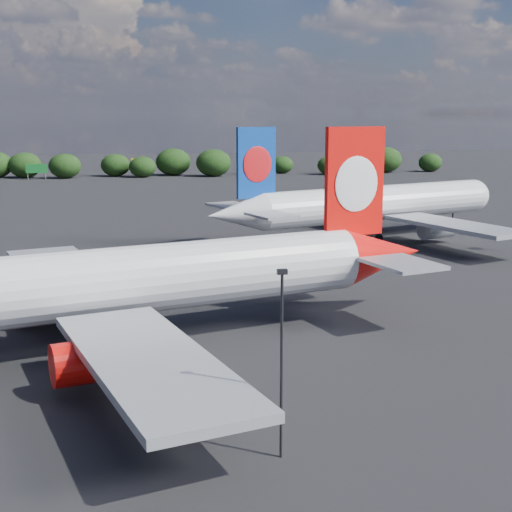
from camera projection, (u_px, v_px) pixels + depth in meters
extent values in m
plane|color=black|center=(81.00, 250.00, 100.29)|extent=(500.00, 500.00, 0.00)
cylinder|color=silver|center=(121.00, 281.00, 57.67)|extent=(42.39, 16.34, 5.58)
cone|color=red|center=(382.00, 254.00, 68.62)|extent=(10.06, 7.69, 5.58)
cube|color=red|center=(355.00, 182.00, 65.80)|extent=(6.07, 2.12, 10.04)
ellipsoid|color=white|center=(357.00, 184.00, 65.54)|extent=(4.58, 1.43, 5.13)
ellipsoid|color=white|center=(352.00, 184.00, 66.13)|extent=(4.58, 1.43, 5.13)
cube|color=#93959A|center=(402.00, 264.00, 62.17)|extent=(6.58, 7.76, 0.33)
cube|color=#93959A|center=(329.00, 241.00, 73.00)|extent=(6.58, 7.76, 0.33)
cube|color=#93959A|center=(149.00, 361.00, 44.26)|extent=(12.77, 23.42, 0.61)
cube|color=#93959A|center=(60.00, 270.00, 69.86)|extent=(12.77, 23.42, 0.61)
cylinder|color=red|center=(93.00, 361.00, 48.52)|extent=(6.17, 4.35, 3.01)
cube|color=#93959A|center=(93.00, 350.00, 48.36)|extent=(2.46, 0.96, 1.34)
cylinder|color=red|center=(47.00, 300.00, 64.27)|extent=(6.17, 4.35, 3.01)
cube|color=#93959A|center=(47.00, 292.00, 64.12)|extent=(2.46, 0.96, 1.34)
cylinder|color=black|center=(162.00, 335.00, 56.43)|extent=(0.38, 0.38, 2.79)
cylinder|color=black|center=(162.00, 348.00, 56.64)|extent=(1.31, 0.80, 1.23)
cylinder|color=black|center=(176.00, 345.00, 57.16)|extent=(1.31, 0.80, 1.23)
cylinder|color=black|center=(137.00, 314.00, 62.34)|extent=(0.38, 0.38, 2.79)
cylinder|color=black|center=(138.00, 326.00, 62.54)|extent=(1.31, 0.80, 1.23)
cylinder|color=black|center=(151.00, 324.00, 63.07)|extent=(1.31, 0.80, 1.23)
cylinder|color=silver|center=(377.00, 203.00, 109.69)|extent=(40.43, 18.46, 5.38)
sphere|color=silver|center=(472.00, 196.00, 119.70)|extent=(6.85, 6.85, 5.38)
cone|color=silver|center=(236.00, 214.00, 97.58)|extent=(9.90, 7.90, 5.38)
cube|color=#0D3C98|center=(256.00, 163.00, 97.81)|extent=(5.77, 2.44, 9.69)
ellipsoid|color=red|center=(257.00, 164.00, 97.57)|extent=(4.34, 1.68, 4.95)
ellipsoid|color=red|center=(255.00, 164.00, 98.12)|extent=(4.34, 1.68, 4.95)
cube|color=#93959A|center=(272.00, 215.00, 93.51)|extent=(6.69, 7.69, 0.32)
cube|color=#93959A|center=(230.00, 205.00, 103.58)|extent=(6.69, 7.69, 0.32)
cube|color=#93959A|center=(454.00, 225.00, 99.18)|extent=(13.65, 22.64, 0.59)
cube|color=#93959A|center=(335.00, 204.00, 122.98)|extent=(13.65, 22.64, 0.59)
cylinder|color=#93959A|center=(437.00, 228.00, 105.09)|extent=(6.04, 4.51, 2.91)
cube|color=#93959A|center=(437.00, 223.00, 104.94)|extent=(2.34, 1.08, 1.29)
cylinder|color=#93959A|center=(364.00, 214.00, 119.73)|extent=(6.04, 4.51, 2.91)
cube|color=#93959A|center=(364.00, 210.00, 119.58)|extent=(2.34, 1.08, 1.29)
cylinder|color=black|center=(379.00, 231.00, 106.63)|extent=(0.38, 0.38, 2.69)
cylinder|color=black|center=(379.00, 238.00, 106.83)|extent=(1.28, 0.85, 1.18)
cylinder|color=black|center=(373.00, 239.00, 106.25)|extent=(1.28, 0.85, 1.18)
cylinder|color=black|center=(353.00, 225.00, 112.12)|extent=(0.38, 0.38, 2.69)
cylinder|color=black|center=(352.00, 232.00, 112.32)|extent=(1.28, 0.85, 1.18)
cylinder|color=black|center=(346.00, 232.00, 111.74)|extent=(1.28, 0.85, 1.18)
cylinder|color=black|center=(452.00, 220.00, 118.34)|extent=(0.33, 0.33, 2.69)
cylinder|color=black|center=(452.00, 226.00, 118.55)|extent=(1.04, 0.67, 0.97)
cylinder|color=black|center=(281.00, 368.00, 38.85)|extent=(0.16, 0.16, 10.49)
cube|color=black|center=(282.00, 272.00, 37.79)|extent=(0.55, 0.30, 0.28)
cube|color=#136023|center=(36.00, 169.00, 208.05)|extent=(6.00, 0.30, 2.60)
cylinder|color=gray|center=(28.00, 176.00, 208.02)|extent=(0.20, 0.20, 2.00)
cylinder|color=gray|center=(46.00, 176.00, 208.95)|extent=(0.20, 0.20, 2.00)
cube|color=gold|center=(139.00, 163.00, 219.21)|extent=(5.00, 0.30, 3.00)
cylinder|color=gray|center=(140.00, 172.00, 219.75)|extent=(0.30, 0.30, 2.50)
ellipsoid|color=black|center=(25.00, 165.00, 213.51)|extent=(9.83, 8.32, 7.56)
ellipsoid|color=black|center=(65.00, 166.00, 211.80)|extent=(9.55, 8.08, 7.34)
ellipsoid|color=black|center=(115.00, 165.00, 218.45)|extent=(8.94, 7.56, 6.88)
ellipsoid|color=black|center=(142.00, 167.00, 215.06)|extent=(8.18, 6.92, 6.29)
ellipsoid|color=black|center=(173.00, 162.00, 221.88)|extent=(10.87, 9.20, 8.36)
ellipsoid|color=black|center=(214.00, 163.00, 218.06)|extent=(10.80, 9.13, 8.30)
ellipsoid|color=black|center=(255.00, 165.00, 225.69)|extent=(7.80, 6.60, 6.00)
ellipsoid|color=black|center=(282.00, 165.00, 229.77)|extent=(7.17, 6.07, 5.52)
ellipsoid|color=black|center=(329.00, 165.00, 224.74)|extent=(7.62, 6.45, 5.86)
ellipsoid|color=black|center=(351.00, 161.00, 229.84)|extent=(10.16, 8.60, 7.81)
ellipsoid|color=black|center=(386.00, 160.00, 232.92)|extent=(10.72, 9.07, 8.24)
ellipsoid|color=black|center=(430.00, 162.00, 236.29)|extent=(7.89, 6.68, 6.07)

